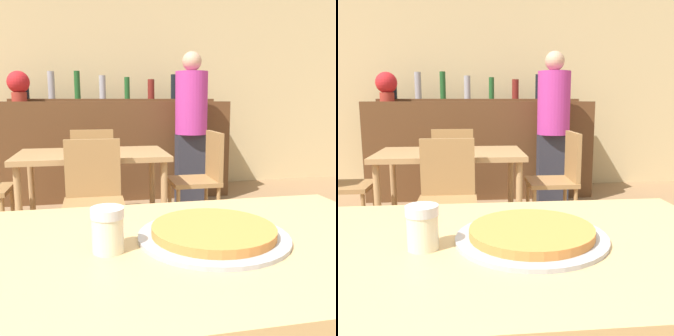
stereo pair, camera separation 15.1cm
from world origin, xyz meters
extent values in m
cube|color=#D1B784|center=(0.00, 4.04, 1.40)|extent=(8.00, 0.05, 2.80)
cube|color=tan|center=(0.00, 0.00, 0.75)|extent=(1.19, 0.79, 0.04)
cylinder|color=tan|center=(-0.54, 0.33, 0.36)|extent=(0.05, 0.05, 0.73)
cylinder|color=tan|center=(0.54, 0.33, 0.36)|extent=(0.05, 0.05, 0.73)
cube|color=#A87F51|center=(-0.29, 2.11, 0.71)|extent=(1.17, 0.70, 0.04)
cylinder|color=#A87F51|center=(-0.81, 1.82, 0.34)|extent=(0.05, 0.05, 0.69)
cylinder|color=#A87F51|center=(0.24, 1.82, 0.34)|extent=(0.05, 0.05, 0.69)
cylinder|color=#A87F51|center=(-0.81, 2.40, 0.34)|extent=(0.05, 0.05, 0.69)
cylinder|color=#A87F51|center=(0.24, 2.40, 0.34)|extent=(0.05, 0.05, 0.69)
cube|color=brown|center=(0.00, 3.53, 0.56)|extent=(2.60, 0.56, 1.12)
cube|color=brown|center=(0.00, 3.67, 1.14)|extent=(2.39, 0.24, 0.03)
cylinder|color=black|center=(-1.02, 3.67, 1.27)|extent=(0.09, 0.09, 0.23)
cylinder|color=#9999A3|center=(-0.73, 3.67, 1.31)|extent=(0.08, 0.08, 0.31)
cylinder|color=#1E5123|center=(-0.44, 3.67, 1.31)|extent=(0.07, 0.07, 0.32)
cylinder|color=#9999A3|center=(-0.15, 3.67, 1.29)|extent=(0.08, 0.08, 0.27)
cylinder|color=#1E5123|center=(0.15, 3.67, 1.28)|extent=(0.06, 0.06, 0.25)
cylinder|color=maroon|center=(0.44, 3.67, 1.27)|extent=(0.08, 0.08, 0.23)
cylinder|color=black|center=(0.73, 3.67, 1.30)|extent=(0.09, 0.09, 0.29)
cylinder|color=#9999A3|center=(1.02, 3.67, 1.29)|extent=(0.07, 0.07, 0.28)
cube|color=olive|center=(-0.29, 1.51, 0.45)|extent=(0.40, 0.40, 0.04)
cube|color=olive|center=(-0.29, 1.69, 0.67)|extent=(0.38, 0.04, 0.40)
cylinder|color=olive|center=(-0.46, 1.34, 0.22)|extent=(0.03, 0.03, 0.44)
cylinder|color=olive|center=(-0.12, 1.34, 0.22)|extent=(0.03, 0.03, 0.44)
cylinder|color=olive|center=(-0.46, 1.68, 0.22)|extent=(0.03, 0.03, 0.44)
cylinder|color=olive|center=(-0.12, 1.68, 0.22)|extent=(0.03, 0.03, 0.44)
cube|color=olive|center=(-0.29, 2.71, 0.45)|extent=(0.40, 0.40, 0.04)
cube|color=olive|center=(-0.29, 2.53, 0.67)|extent=(0.38, 0.04, 0.40)
cylinder|color=olive|center=(-0.12, 2.88, 0.22)|extent=(0.03, 0.03, 0.44)
cylinder|color=olive|center=(-0.46, 2.88, 0.22)|extent=(0.03, 0.03, 0.44)
cylinder|color=olive|center=(-0.12, 2.54, 0.22)|extent=(0.03, 0.03, 0.44)
cylinder|color=olive|center=(-0.46, 2.54, 0.22)|extent=(0.03, 0.03, 0.44)
cylinder|color=olive|center=(-0.95, 1.94, 0.22)|extent=(0.03, 0.03, 0.44)
cylinder|color=olive|center=(-0.95, 2.28, 0.22)|extent=(0.03, 0.03, 0.44)
cube|color=olive|center=(0.55, 2.11, 0.45)|extent=(0.40, 0.40, 0.04)
cube|color=olive|center=(0.73, 2.11, 0.67)|extent=(0.04, 0.38, 0.40)
cylinder|color=olive|center=(0.38, 2.28, 0.22)|extent=(0.03, 0.03, 0.44)
cylinder|color=olive|center=(0.38, 1.94, 0.22)|extent=(0.03, 0.03, 0.44)
cylinder|color=olive|center=(0.72, 2.28, 0.22)|extent=(0.03, 0.03, 0.44)
cylinder|color=olive|center=(0.72, 1.94, 0.22)|extent=(0.03, 0.03, 0.44)
cylinder|color=#A3A3A8|center=(0.03, 0.01, 0.77)|extent=(0.41, 0.41, 0.01)
cylinder|color=#CC7A38|center=(0.03, 0.01, 0.79)|extent=(0.34, 0.34, 0.02)
cylinder|color=beige|center=(-0.25, -0.02, 0.81)|extent=(0.08, 0.08, 0.09)
cylinder|color=silver|center=(-0.25, -0.02, 0.87)|extent=(0.08, 0.08, 0.02)
cube|color=#2D2D38|center=(0.75, 2.95, 0.39)|extent=(0.32, 0.18, 0.78)
cylinder|color=#B2338C|center=(0.75, 2.95, 1.11)|extent=(0.34, 0.34, 0.65)
sphere|color=tan|center=(0.75, 2.95, 1.53)|extent=(0.20, 0.20, 0.20)
cylinder|color=maroon|center=(-1.05, 3.48, 1.17)|extent=(0.16, 0.16, 0.10)
sphere|color=red|center=(-1.05, 3.48, 1.33)|extent=(0.24, 0.24, 0.24)
camera|label=1|loc=(-0.28, -0.91, 1.14)|focal=40.00mm
camera|label=2|loc=(-0.13, -0.93, 1.14)|focal=40.00mm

